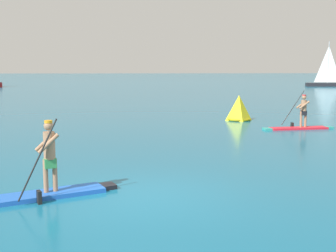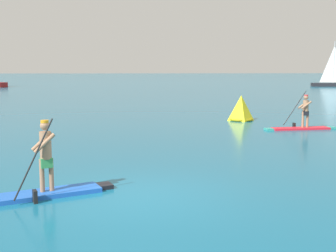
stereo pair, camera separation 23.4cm
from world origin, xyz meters
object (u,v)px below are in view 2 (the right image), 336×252
Objects in this scene: paddleboarder_mid_center at (42,181)px; race_marker_buoy at (241,109)px; paddleboarder_far_right at (302,122)px; sailboat_right_horizon at (333,81)px.

race_marker_buoy is at bearing -143.15° from paddleboarder_mid_center.
paddleboarder_mid_center is 15.84m from race_marker_buoy.
paddleboarder_mid_center is at bearing -119.63° from race_marker_buoy.
paddleboarder_far_right is 51.09m from sailboat_right_horizon.
paddleboarder_far_right reaches higher than race_marker_buoy.
sailboat_right_horizon is (22.49, 45.88, 0.47)m from paddleboarder_far_right.
race_marker_buoy is 48.93m from sailboat_right_horizon.
paddleboarder_mid_center is at bearing -107.62° from sailboat_right_horizon.
race_marker_buoy is at bearing -65.60° from paddleboarder_far_right.
paddleboarder_mid_center is at bearing 39.66° from paddleboarder_far_right.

